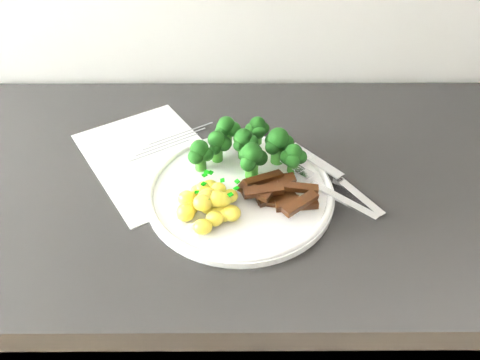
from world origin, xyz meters
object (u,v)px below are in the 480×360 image
Objects in this scene: broccoli at (247,145)px; fork at (329,190)px; beef_strips at (276,193)px; plate at (240,191)px; potatoes at (210,202)px; knife at (346,186)px; counter at (222,325)px; recipe_paper at (152,157)px.

fork is at bearing -31.90° from broccoli.
beef_strips is 0.08m from fork.
plate is 2.76× the size of potatoes.
knife is at bearing 14.21° from potatoes.
potatoes is 0.85× the size of beef_strips.
plate is at bearing -49.10° from counter.
plate is 0.08m from broccoli.
potatoes is at bearing -92.75° from counter.
broccoli is at bearing -9.71° from recipe_paper.
beef_strips is (0.20, -0.11, 0.02)m from recipe_paper.
plate is 1.65× the size of knife.
beef_strips reaches higher than recipe_paper.
recipe_paper is 0.32m from knife.
knife is (0.16, 0.01, 0.00)m from plate.
broccoli reaches higher than plate.
recipe_paper is 0.17m from broccoli.
broccoli is 1.07× the size of knife.
recipe_paper is 1.15× the size of plate.
beef_strips is at bearing -19.42° from plate.
recipe_paper is 3.18× the size of potatoes.
fork is 0.04m from knife.
potatoes is at bearing -135.47° from plate.
potatoes is 0.72× the size of fork.
potatoes reaches higher than fork.
potatoes is (-0.05, -0.11, -0.02)m from broccoli.
knife reaches higher than plate.
beef_strips is at bearing -34.68° from counter.
recipe_paper is 0.17m from potatoes.
beef_strips is 0.11m from knife.
plate is 1.97× the size of fork.
counter is at bearing -158.85° from broccoli.
plate is 0.06m from potatoes.
beef_strips reaches higher than counter.
potatoes is (-0.00, -0.09, 0.46)m from counter.
knife is (0.03, 0.02, -0.01)m from fork.
beef_strips is (0.05, -0.02, 0.01)m from plate.
counter is 0.46m from potatoes.
broccoli is at bearing 79.58° from plate.
beef_strips is 0.84× the size of fork.
potatoes reaches higher than plate.
counter is at bearing -23.48° from recipe_paper.
plate reaches higher than counter.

